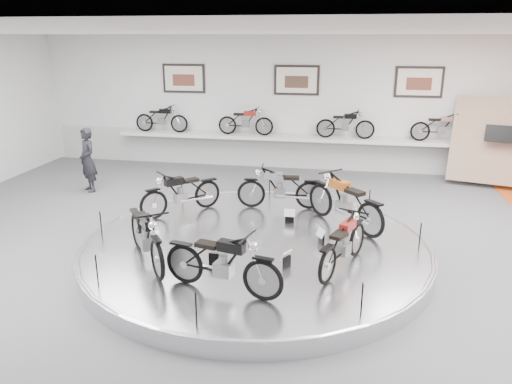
% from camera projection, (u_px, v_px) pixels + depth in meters
% --- Properties ---
extents(floor, '(16.00, 16.00, 0.00)m').
position_uv_depth(floor, '(253.00, 263.00, 9.08)').
color(floor, '#545456').
rests_on(floor, ground).
extents(ceiling, '(16.00, 16.00, 0.00)m').
position_uv_depth(ceiling, '(252.00, 33.00, 7.88)').
color(ceiling, white).
rests_on(ceiling, wall_back).
extents(wall_back, '(16.00, 0.00, 16.00)m').
position_uv_depth(wall_back, '(296.00, 104.00, 15.05)').
color(wall_back, white).
rests_on(wall_back, floor).
extents(dado_band, '(15.68, 0.04, 1.10)m').
position_uv_depth(dado_band, '(295.00, 151.00, 15.46)').
color(dado_band, '#BCBCBA').
rests_on(dado_band, floor).
extents(display_platform, '(6.40, 6.40, 0.30)m').
position_uv_depth(display_platform, '(256.00, 249.00, 9.32)').
color(display_platform, silver).
rests_on(display_platform, floor).
extents(platform_rim, '(6.40, 6.40, 0.10)m').
position_uv_depth(platform_rim, '(256.00, 243.00, 9.28)').
color(platform_rim, '#B2B2BA').
rests_on(platform_rim, display_platform).
extents(shelf, '(11.00, 0.55, 0.10)m').
position_uv_depth(shelf, '(294.00, 138.00, 15.07)').
color(shelf, silver).
rests_on(shelf, wall_back).
extents(poster_left, '(1.35, 0.06, 0.88)m').
position_uv_depth(poster_left, '(184.00, 78.00, 15.41)').
color(poster_left, '#EFE4D1').
rests_on(poster_left, wall_back).
extents(poster_center, '(1.35, 0.06, 0.88)m').
position_uv_depth(poster_center, '(297.00, 80.00, 14.80)').
color(poster_center, '#EFE4D1').
rests_on(poster_center, wall_back).
extents(poster_right, '(1.35, 0.06, 0.88)m').
position_uv_depth(poster_right, '(419.00, 82.00, 14.19)').
color(poster_right, '#EFE4D1').
rests_on(poster_right, wall_back).
extents(display_panel, '(2.56, 1.52, 2.30)m').
position_uv_depth(display_panel, '(499.00, 141.00, 13.46)').
color(display_panel, tan).
rests_on(display_panel, floor).
extents(shelf_bike_a, '(1.22, 0.43, 0.73)m').
position_uv_depth(shelf_bike_a, '(162.00, 120.00, 15.67)').
color(shelf_bike_a, black).
rests_on(shelf_bike_a, shelf).
extents(shelf_bike_b, '(1.22, 0.43, 0.73)m').
position_uv_depth(shelf_bike_b, '(246.00, 123.00, 15.20)').
color(shelf_bike_b, maroon).
rests_on(shelf_bike_b, shelf).
extents(shelf_bike_c, '(1.22, 0.43, 0.73)m').
position_uv_depth(shelf_bike_c, '(345.00, 126.00, 14.68)').
color(shelf_bike_c, black).
rests_on(shelf_bike_c, shelf).
extents(shelf_bike_d, '(1.22, 0.43, 0.73)m').
position_uv_depth(shelf_bike_d, '(441.00, 129.00, 14.21)').
color(shelf_bike_d, '#BABAC0').
rests_on(shelf_bike_d, shelf).
extents(bike_a, '(1.71, 1.74, 1.06)m').
position_uv_depth(bike_a, '(345.00, 201.00, 9.88)').
color(bike_a, '#AA5115').
rests_on(bike_a, display_platform).
extents(bike_b, '(1.67, 0.72, 0.95)m').
position_uv_depth(bike_b, '(280.00, 188.00, 10.94)').
color(bike_b, '#BABAC0').
rests_on(bike_b, display_platform).
extents(bike_c, '(1.53, 1.56, 0.95)m').
position_uv_depth(bike_c, '(181.00, 192.00, 10.61)').
color(bike_c, black).
rests_on(bike_c, display_platform).
extents(bike_d, '(1.50, 1.73, 1.00)m').
position_uv_depth(bike_d, '(146.00, 235.00, 8.27)').
color(bike_d, black).
rests_on(bike_d, display_platform).
extents(bike_e, '(1.73, 0.95, 0.97)m').
position_uv_depth(bike_e, '(222.00, 262.00, 7.33)').
color(bike_e, black).
rests_on(bike_e, display_platform).
extents(bike_f, '(1.07, 1.63, 0.90)m').
position_uv_depth(bike_f, '(343.00, 243.00, 8.07)').
color(bike_f, maroon).
rests_on(bike_f, display_platform).
extents(visitor, '(0.73, 0.71, 1.70)m').
position_uv_depth(visitor, '(88.00, 160.00, 13.06)').
color(visitor, black).
rests_on(visitor, floor).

